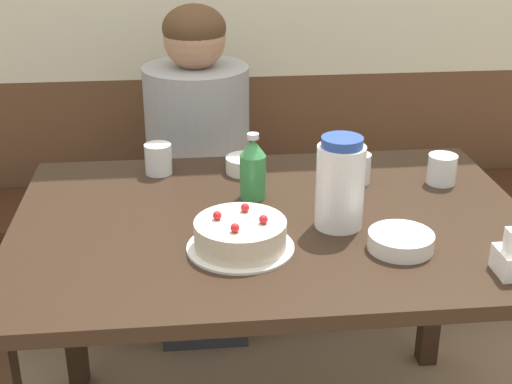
{
  "coord_description": "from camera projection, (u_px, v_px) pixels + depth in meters",
  "views": [
    {
      "loc": [
        -0.2,
        -1.55,
        1.52
      ],
      "look_at": [
        -0.04,
        0.05,
        0.81
      ],
      "focal_mm": 50.0,
      "sensor_mm": 36.0,
      "label": 1
    }
  ],
  "objects": [
    {
      "name": "soju_bottle",
      "position": [
        253.0,
        168.0,
        1.82
      ],
      "size": [
        0.07,
        0.07,
        0.18
      ],
      "color": "#388E4C",
      "rests_on": "dining_table"
    },
    {
      "name": "glass_water_tall",
      "position": [
        358.0,
        168.0,
        1.93
      ],
      "size": [
        0.07,
        0.07,
        0.08
      ],
      "color": "silver",
      "rests_on": "dining_table"
    },
    {
      "name": "bench_seat",
      "position": [
        245.0,
        251.0,
        2.71
      ],
      "size": [
        2.65,
        0.38,
        0.43
      ],
      "color": "#381E11",
      "rests_on": "ground_plane"
    },
    {
      "name": "person_teal_shirt",
      "position": [
        200.0,
        183.0,
        2.43
      ],
      "size": [
        0.34,
        0.34,
        1.16
      ],
      "rotation": [
        0.0,
        0.0,
        -1.57
      ],
      "color": "#33333D",
      "rests_on": "ground_plane"
    },
    {
      "name": "water_pitcher",
      "position": [
        340.0,
        184.0,
        1.66
      ],
      "size": [
        0.11,
        0.11,
        0.22
      ],
      "color": "white",
      "rests_on": "dining_table"
    },
    {
      "name": "bowl_rice_small",
      "position": [
        401.0,
        241.0,
        1.59
      ],
      "size": [
        0.15,
        0.15,
        0.04
      ],
      "color": "white",
      "rests_on": "dining_table"
    },
    {
      "name": "bowl_soup_white",
      "position": [
        245.0,
        165.0,
        2.0
      ],
      "size": [
        0.11,
        0.11,
        0.04
      ],
      "color": "white",
      "rests_on": "dining_table"
    },
    {
      "name": "birthday_cake",
      "position": [
        240.0,
        235.0,
        1.58
      ],
      "size": [
        0.24,
        0.24,
        0.09
      ],
      "color": "white",
      "rests_on": "dining_table"
    },
    {
      "name": "glass_tumbler_short",
      "position": [
        158.0,
        159.0,
        1.99
      ],
      "size": [
        0.08,
        0.08,
        0.09
      ],
      "color": "silver",
      "rests_on": "dining_table"
    },
    {
      "name": "dining_table",
      "position": [
        273.0,
        254.0,
        1.78
      ],
      "size": [
        1.26,
        0.87,
        0.76
      ],
      "color": "black",
      "rests_on": "ground_plane"
    },
    {
      "name": "glass_shot_small",
      "position": [
        442.0,
        169.0,
        1.92
      ],
      "size": [
        0.08,
        0.08,
        0.08
      ],
      "color": "silver",
      "rests_on": "dining_table"
    }
  ]
}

